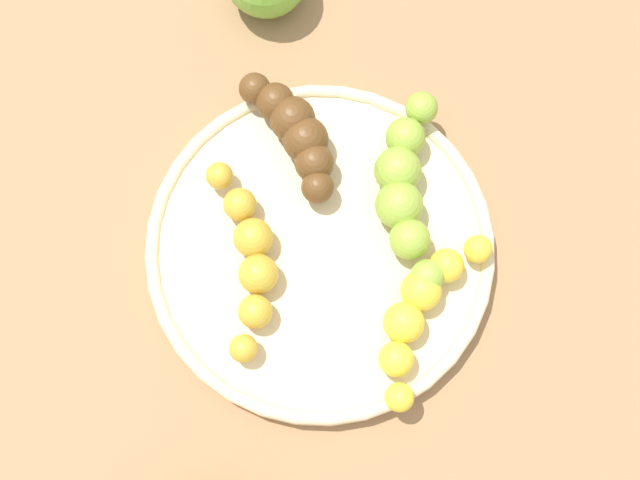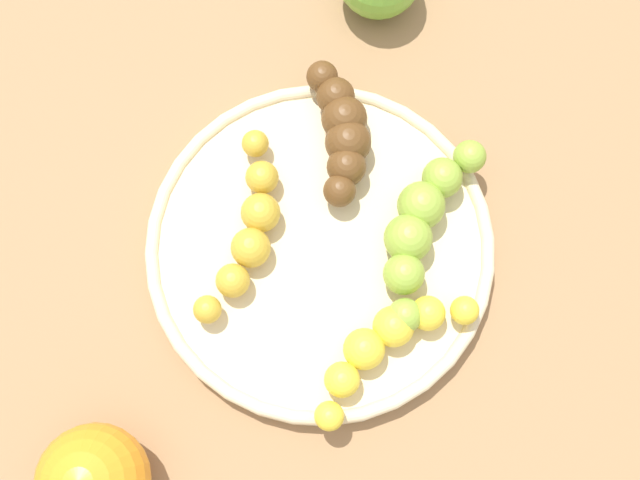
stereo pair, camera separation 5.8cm
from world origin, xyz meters
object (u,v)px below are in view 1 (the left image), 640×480
Objects in this scene: banana_green at (406,187)px; fruit_bowl at (320,249)px; banana_spotted at (249,257)px; banana_yellow at (420,311)px; banana_overripe at (295,132)px.

fruit_bowl is at bearing 31.68° from banana_green.
banana_green is at bearing -38.52° from fruit_bowl.
banana_spotted is 0.13m from banana_yellow.
banana_overripe is at bearing 61.74° from banana_spotted.
banana_green is (0.09, -0.09, 0.00)m from banana_spotted.
banana_yellow is at bearing -106.54° from fruit_bowl.
banana_spotted reaches higher than fruit_bowl.
banana_yellow is at bearing 94.24° from banana_green.
fruit_bowl is at bearing -6.18° from banana_yellow.
banana_spotted is at bearing 11.59° from banana_yellow.
banana_overripe reaches higher than banana_spotted.
banana_yellow is 0.16m from banana_overripe.
fruit_bowl is 1.86× the size of banana_yellow.
banana_overripe is at bearing -27.02° from banana_yellow.
fruit_bowl is at bearing -108.89° from banana_overripe.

